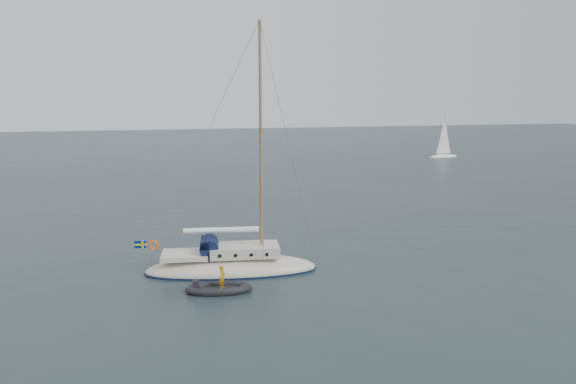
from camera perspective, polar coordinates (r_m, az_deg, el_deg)
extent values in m
plane|color=black|center=(32.76, 1.37, -8.51)|extent=(300.00, 300.00, 0.00)
ellipsoid|color=beige|center=(33.55, -5.75, -7.82)|extent=(10.04, 3.12, 1.67)
cube|color=beige|center=(33.35, -4.46, -5.84)|extent=(4.02, 2.12, 0.61)
cube|color=beige|center=(32.95, -10.40, -6.50)|extent=(2.68, 2.12, 0.28)
cylinder|color=#0F1939|center=(32.96, -8.00, -5.55)|extent=(1.07, 1.84, 1.07)
cube|color=#0F1939|center=(32.88, -8.40, -5.20)|extent=(0.50, 1.84, 0.45)
cylinder|color=olive|center=(32.44, -2.86, 5.20)|extent=(0.17, 0.17, 13.39)
cylinder|color=olive|center=(32.40, -2.87, 6.38)|extent=(0.06, 2.45, 0.06)
cylinder|color=olive|center=(32.84, -6.78, -3.98)|extent=(4.69, 0.11, 0.11)
cylinder|color=white|center=(32.82, -6.79, -3.89)|extent=(4.36, 0.31, 0.31)
cylinder|color=gray|center=(32.73, -13.56, -5.85)|extent=(0.04, 2.45, 0.04)
torus|color=#FF5D09|center=(33.37, -13.70, -5.55)|extent=(0.60, 0.11, 0.60)
cylinder|color=olive|center=(32.75, -14.24, -6.07)|extent=(0.03, 0.03, 1.00)
cube|color=navy|center=(32.66, -14.85, -5.53)|extent=(0.67, 0.02, 0.42)
cube|color=yellow|center=(32.66, -14.85, -5.53)|extent=(0.69, 0.03, 0.10)
cube|color=yellow|center=(32.66, -14.63, -5.52)|extent=(0.10, 0.03, 0.45)
cylinder|color=black|center=(34.14, -7.21, -5.53)|extent=(0.20, 0.07, 0.20)
cylinder|color=black|center=(32.10, -6.64, -6.50)|extent=(0.20, 0.07, 0.20)
cylinder|color=black|center=(34.28, -5.72, -5.44)|extent=(0.20, 0.07, 0.20)
cylinder|color=black|center=(32.24, -5.07, -6.40)|extent=(0.20, 0.07, 0.20)
cylinder|color=black|center=(34.43, -4.25, -5.35)|extent=(0.20, 0.07, 0.20)
cylinder|color=black|center=(32.41, -3.51, -6.30)|extent=(0.20, 0.07, 0.20)
cylinder|color=black|center=(34.61, -2.80, -5.25)|extent=(0.20, 0.07, 0.20)
cylinder|color=black|center=(32.60, -1.96, -6.19)|extent=(0.20, 0.07, 0.20)
cube|color=#45454A|center=(33.95, -9.08, -7.75)|extent=(1.84, 0.76, 0.11)
cube|color=black|center=(30.40, -7.03, -9.80)|extent=(2.22, 0.93, 0.11)
cube|color=black|center=(30.17, -9.33, -9.43)|extent=(0.32, 0.32, 0.56)
imported|color=#C5810C|center=(30.21, -6.70, -8.57)|extent=(0.46, 0.55, 1.27)
ellipsoid|color=white|center=(99.42, 15.50, 3.46)|extent=(5.54, 1.85, 0.92)
cylinder|color=gray|center=(99.11, 15.59, 5.55)|extent=(0.09, 0.09, 6.46)
cone|color=white|center=(99.08, 15.57, 5.55)|extent=(2.95, 2.95, 6.00)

